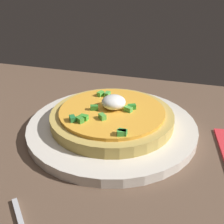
{
  "coord_description": "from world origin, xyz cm",
  "views": [
    {
      "loc": [
        -16.43,
        33.13,
        28.05
      ],
      "look_at": [
        -4.75,
        -5.44,
        6.83
      ],
      "focal_mm": 43.37,
      "sensor_mm": 36.0,
      "label": 1
    }
  ],
  "objects": [
    {
      "name": "pizza",
      "position": [
        -4.75,
        -5.44,
        6.11
      ],
      "size": [
        20.81,
        20.81,
        4.71
      ],
      "color": "tan",
      "rests_on": "plate"
    },
    {
      "name": "plate",
      "position": [
        -4.75,
        -5.44,
        4.05
      ],
      "size": [
        28.79,
        28.79,
        1.55
      ],
      "primitive_type": "cylinder",
      "color": "silver",
      "rests_on": "dining_table"
    },
    {
      "name": "dining_table",
      "position": [
        0.0,
        0.0,
        1.64
      ],
      "size": [
        107.89,
        64.4,
        3.28
      ],
      "primitive_type": "cube",
      "color": "brown",
      "rests_on": "ground"
    }
  ]
}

